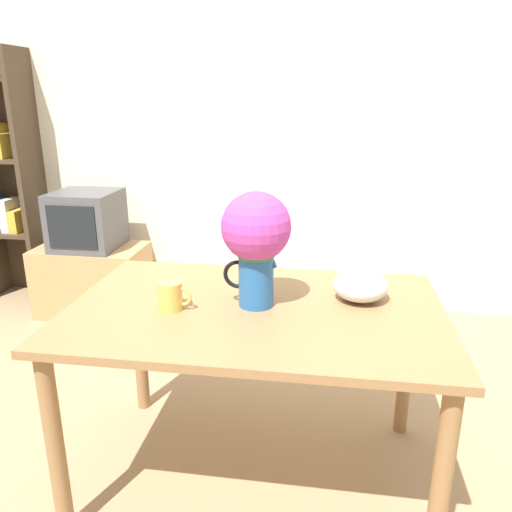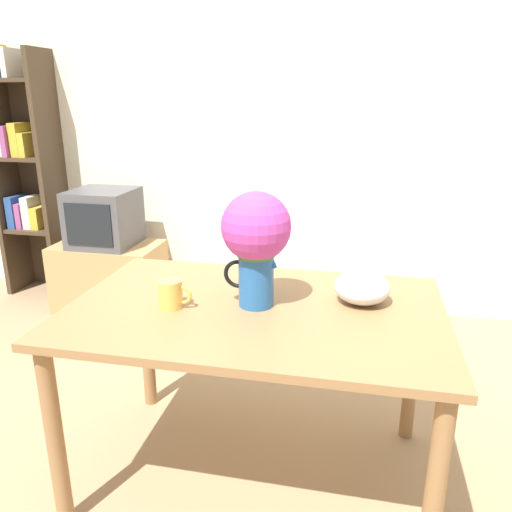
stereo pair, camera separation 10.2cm
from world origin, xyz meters
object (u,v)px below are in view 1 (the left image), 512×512
tv_set (87,220)px  white_bowl (360,285)px  flower_vase (256,237)px  coffee_mug (171,296)px

tv_set → white_bowl: bearing=-36.7°
white_bowl → tv_set: size_ratio=0.49×
flower_vase → tv_set: flower_vase is taller
coffee_mug → flower_vase: bearing=16.2°
coffee_mug → white_bowl: size_ratio=0.61×
white_bowl → tv_set: 2.19m
flower_vase → white_bowl: 0.44m
flower_vase → coffee_mug: (-0.30, -0.09, -0.21)m
white_bowl → coffee_mug: bearing=-164.2°
coffee_mug → white_bowl: bearing=15.8°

